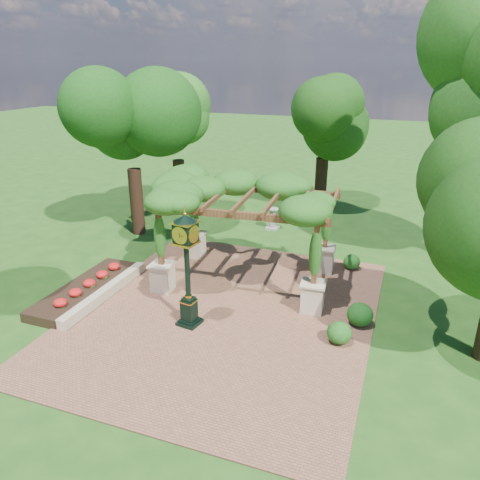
% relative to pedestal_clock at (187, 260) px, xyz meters
% --- Properties ---
extents(ground, '(120.00, 120.00, 0.00)m').
position_rel_pedestal_clock_xyz_m(ground, '(0.84, 0.14, -2.35)').
color(ground, '#1E4714').
rests_on(ground, ground).
extents(brick_plaza, '(10.00, 12.00, 0.04)m').
position_rel_pedestal_clock_xyz_m(brick_plaza, '(0.84, 1.14, -2.33)').
color(brick_plaza, brown).
rests_on(brick_plaza, ground).
extents(border_wall, '(0.35, 5.00, 0.40)m').
position_rel_pedestal_clock_xyz_m(border_wall, '(-3.76, 0.64, -2.15)').
color(border_wall, '#C6B793').
rests_on(border_wall, ground).
extents(flower_bed, '(1.50, 5.00, 0.36)m').
position_rel_pedestal_clock_xyz_m(flower_bed, '(-4.66, 0.64, -2.17)').
color(flower_bed, red).
rests_on(flower_bed, ground).
extents(pedestal_clock, '(0.89, 0.89, 3.93)m').
position_rel_pedestal_clock_xyz_m(pedestal_clock, '(0.00, 0.00, 0.00)').
color(pedestal_clock, black).
rests_on(pedestal_clock, brick_plaza).
extents(pergola, '(6.91, 4.62, 4.18)m').
position_rel_pedestal_clock_xyz_m(pergola, '(0.70, 3.80, 1.07)').
color(pergola, beige).
rests_on(pergola, brick_plaza).
extents(sundial, '(0.65, 0.65, 1.12)m').
position_rel_pedestal_clock_xyz_m(sundial, '(-0.08, 10.03, -1.86)').
color(sundial, gray).
rests_on(sundial, ground).
extents(shrub_front, '(0.95, 0.95, 0.70)m').
position_rel_pedestal_clock_xyz_m(shrub_front, '(4.88, 0.60, -1.96)').
color(shrub_front, '#1C5016').
rests_on(shrub_front, brick_plaza).
extents(shrub_mid, '(0.97, 0.97, 0.78)m').
position_rel_pedestal_clock_xyz_m(shrub_mid, '(5.35, 1.89, -1.92)').
color(shrub_mid, '#194E16').
rests_on(shrub_mid, brick_plaza).
extents(shrub_back, '(0.88, 0.88, 0.63)m').
position_rel_pedestal_clock_xyz_m(shrub_back, '(4.50, 6.33, -2.00)').
color(shrub_back, '#25641D').
rests_on(shrub_back, brick_plaza).
extents(tree_west_near, '(4.30, 4.30, 8.57)m').
position_rel_pedestal_clock_xyz_m(tree_west_near, '(-6.32, 7.12, 3.53)').
color(tree_west_near, black).
rests_on(tree_west_near, ground).
extents(tree_west_far, '(3.32, 3.32, 7.76)m').
position_rel_pedestal_clock_xyz_m(tree_west_far, '(-5.99, 11.14, 2.94)').
color(tree_west_far, black).
rests_on(tree_west_far, ground).
extents(tree_north, '(4.16, 4.16, 7.47)m').
position_rel_pedestal_clock_xyz_m(tree_north, '(1.42, 15.06, 2.76)').
color(tree_north, black).
rests_on(tree_north, ground).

